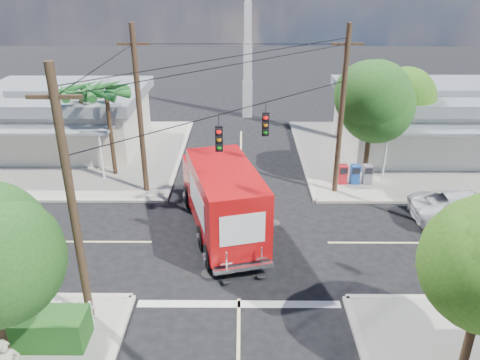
{
  "coord_description": "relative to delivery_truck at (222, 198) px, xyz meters",
  "views": [
    {
      "loc": [
        0.13,
        -18.15,
        11.27
      ],
      "look_at": [
        0.0,
        2.0,
        2.2
      ],
      "focal_mm": 35.0,
      "sensor_mm": 36.0,
      "label": 1
    }
  ],
  "objects": [
    {
      "name": "tree_ne_front",
      "position": [
        8.02,
        5.84,
        2.98
      ],
      "size": [
        4.21,
        4.14,
        6.66
      ],
      "color": "#422D1C",
      "rests_on": "sidewalk_ne"
    },
    {
      "name": "sidewalk_nw",
      "position": [
        -10.07,
        9.97,
        -1.72
      ],
      "size": [
        14.12,
        14.12,
        0.14
      ],
      "color": "gray",
      "rests_on": "ground"
    },
    {
      "name": "vending_boxes",
      "position": [
        7.31,
        5.29,
        -1.1
      ],
      "size": [
        1.9,
        0.5,
        1.1
      ],
      "color": "red",
      "rests_on": "sidewalk_ne"
    },
    {
      "name": "building_ne",
      "position": [
        13.31,
        11.05,
        0.53
      ],
      "size": [
        11.8,
        10.2,
        4.5
      ],
      "color": "silver",
      "rests_on": "sidewalk_ne"
    },
    {
      "name": "delivery_truck",
      "position": [
        0.0,
        0.0,
        0.0
      ],
      "size": [
        4.38,
        8.46,
        3.52
      ],
      "color": "black",
      "rests_on": "ground"
    },
    {
      "name": "palm_nw_back",
      "position": [
        -8.69,
        8.09,
        2.88
      ],
      "size": [
        3.01,
        3.08,
        5.19
      ],
      "color": "#422D1C",
      "rests_on": "sidewalk_nw"
    },
    {
      "name": "utility_poles",
      "position": [
        -0.77,
        0.69,
        2.89
      ],
      "size": [
        12.0,
        10.68,
        9.0
      ],
      "color": "#473321",
      "rests_on": "ground"
    },
    {
      "name": "road_markings",
      "position": [
        0.81,
        -2.39,
        -1.78
      ],
      "size": [
        32.0,
        32.0,
        0.01
      ],
      "color": "beige",
      "rests_on": "ground"
    },
    {
      "name": "tree_ne_back",
      "position": [
        10.62,
        8.04,
        2.4
      ],
      "size": [
        3.77,
        3.66,
        5.82
      ],
      "color": "#422D1C",
      "rests_on": "sidewalk_ne"
    },
    {
      "name": "building_nw",
      "position": [
        -11.19,
        11.55,
        0.43
      ],
      "size": [
        10.8,
        10.2,
        4.3
      ],
      "color": "beige",
      "rests_on": "sidewalk_nw"
    },
    {
      "name": "palm_nw_front",
      "position": [
        -6.69,
        6.59,
        3.26
      ],
      "size": [
        3.01,
        3.08,
        5.59
      ],
      "color": "#422D1C",
      "rests_on": "sidewalk_nw"
    },
    {
      "name": "ground",
      "position": [
        0.81,
        -0.91,
        -1.79
      ],
      "size": [
        120.0,
        120.0,
        0.0
      ],
      "primitive_type": "plane",
      "color": "black",
      "rests_on": "ground"
    },
    {
      "name": "sidewalk_ne",
      "position": [
        11.69,
        9.97,
        -1.72
      ],
      "size": [
        14.12,
        14.12,
        0.14
      ],
      "color": "gray",
      "rests_on": "ground"
    },
    {
      "name": "parked_car",
      "position": [
        11.87,
        0.92,
        -1.02
      ],
      "size": [
        5.64,
        2.78,
        1.54
      ],
      "primitive_type": "imported",
      "rotation": [
        0.0,
        0.0,
        1.53
      ],
      "color": "silver",
      "rests_on": "ground"
    },
    {
      "name": "picket_fence",
      "position": [
        -6.99,
        -6.51,
        -1.11
      ],
      "size": [
        5.94,
        0.06,
        1.0
      ],
      "color": "silver",
      "rests_on": "sidewalk_sw"
    },
    {
      "name": "radio_tower",
      "position": [
        1.31,
        19.09,
        3.86
      ],
      "size": [
        0.8,
        0.8,
        17.0
      ],
      "color": "silver",
      "rests_on": "ground"
    }
  ]
}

